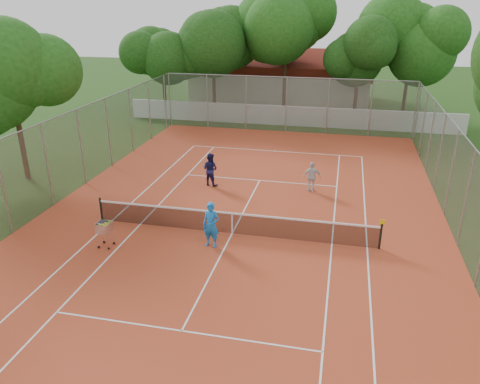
% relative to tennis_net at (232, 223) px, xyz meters
% --- Properties ---
extents(ground, '(120.00, 120.00, 0.00)m').
position_rel_tennis_net_xyz_m(ground, '(0.00, 0.00, -0.51)').
color(ground, '#19370F').
rests_on(ground, ground).
extents(court_pad, '(18.00, 34.00, 0.02)m').
position_rel_tennis_net_xyz_m(court_pad, '(0.00, 0.00, -0.50)').
color(court_pad, '#AD4021').
rests_on(court_pad, ground).
extents(court_lines, '(10.98, 23.78, 0.01)m').
position_rel_tennis_net_xyz_m(court_lines, '(0.00, 0.00, -0.49)').
color(court_lines, white).
rests_on(court_lines, court_pad).
extents(tennis_net, '(11.88, 0.10, 0.98)m').
position_rel_tennis_net_xyz_m(tennis_net, '(0.00, 0.00, 0.00)').
color(tennis_net, black).
rests_on(tennis_net, court_pad).
extents(perimeter_fence, '(18.00, 34.00, 4.00)m').
position_rel_tennis_net_xyz_m(perimeter_fence, '(0.00, 0.00, 1.49)').
color(perimeter_fence, slate).
rests_on(perimeter_fence, ground).
extents(boundary_wall, '(26.00, 0.30, 1.50)m').
position_rel_tennis_net_xyz_m(boundary_wall, '(0.00, 19.00, 0.24)').
color(boundary_wall, silver).
rests_on(boundary_wall, ground).
extents(clubhouse, '(16.40, 9.00, 4.40)m').
position_rel_tennis_net_xyz_m(clubhouse, '(-2.00, 29.00, 1.69)').
color(clubhouse, beige).
rests_on(clubhouse, ground).
extents(tropical_trees, '(29.00, 19.00, 10.00)m').
position_rel_tennis_net_xyz_m(tropical_trees, '(0.00, 22.00, 4.49)').
color(tropical_trees, '#11370D').
rests_on(tropical_trees, ground).
extents(player_near, '(0.72, 0.51, 1.85)m').
position_rel_tennis_net_xyz_m(player_near, '(-0.55, -1.20, 0.43)').
color(player_near, blue).
rests_on(player_near, court_pad).
extents(player_far_left, '(1.00, 0.87, 1.75)m').
position_rel_tennis_net_xyz_m(player_far_left, '(-2.42, 5.20, 0.38)').
color(player_far_left, '#181849').
rests_on(player_far_left, court_pad).
extents(player_far_right, '(0.97, 0.54, 1.56)m').
position_rel_tennis_net_xyz_m(player_far_right, '(2.84, 5.47, 0.29)').
color(player_far_right, silver).
rests_on(player_far_right, court_pad).
extents(ball_hopper, '(0.66, 0.66, 1.15)m').
position_rel_tennis_net_xyz_m(ball_hopper, '(-4.60, -2.18, 0.08)').
color(ball_hopper, silver).
rests_on(ball_hopper, court_pad).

